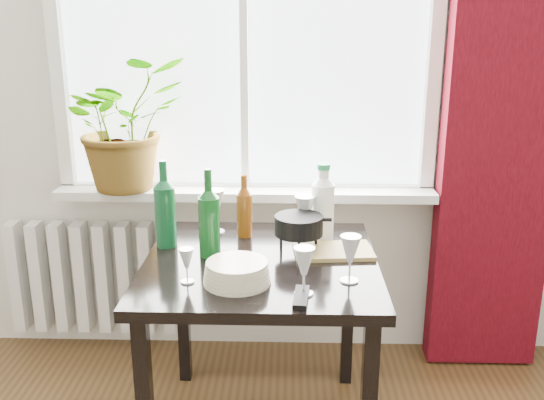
{
  "coord_description": "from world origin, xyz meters",
  "views": [
    {
      "loc": [
        0.2,
        -0.51,
        1.59
      ],
      "look_at": [
        0.14,
        1.55,
        0.97
      ],
      "focal_mm": 40.0,
      "sensor_mm": 36.0,
      "label": 1
    }
  ],
  "objects_px": {
    "table": "(261,283)",
    "radiator": "(93,277)",
    "wine_bottle_right": "(209,213)",
    "bottle_amber": "(244,206)",
    "tv_remote": "(301,297)",
    "wineglass_far_right": "(350,258)",
    "wine_bottle_left": "(165,203)",
    "cleaning_bottle": "(323,201)",
    "plate_stack": "(237,273)",
    "wineglass_front_right": "(304,271)",
    "wineglass_back_left": "(216,211)",
    "wineglass_front_left": "(187,265)",
    "potted_plant": "(124,124)",
    "fondue_pot": "(299,234)",
    "cutting_board": "(333,251)",
    "wineglass_back_center": "(305,218)"
  },
  "relations": [
    {
      "from": "table",
      "to": "radiator",
      "type": "bearing_deg",
      "value": 143.46
    },
    {
      "from": "table",
      "to": "wine_bottle_right",
      "type": "distance_m",
      "value": 0.32
    },
    {
      "from": "bottle_amber",
      "to": "tv_remote",
      "type": "height_order",
      "value": "bottle_amber"
    },
    {
      "from": "wineglass_far_right",
      "to": "wine_bottle_left",
      "type": "bearing_deg",
      "value": 155.05
    },
    {
      "from": "cleaning_bottle",
      "to": "plate_stack",
      "type": "bearing_deg",
      "value": -125.04
    },
    {
      "from": "wine_bottle_right",
      "to": "tv_remote",
      "type": "bearing_deg",
      "value": -47.19
    },
    {
      "from": "wine_bottle_right",
      "to": "wineglass_front_right",
      "type": "relative_size",
      "value": 2.07
    },
    {
      "from": "bottle_amber",
      "to": "wineglass_back_left",
      "type": "xyz_separation_m",
      "value": [
        -0.12,
        0.04,
        -0.04
      ]
    },
    {
      "from": "table",
      "to": "wine_bottle_left",
      "type": "distance_m",
      "value": 0.48
    },
    {
      "from": "bottle_amber",
      "to": "wineglass_front_left",
      "type": "height_order",
      "value": "bottle_amber"
    },
    {
      "from": "bottle_amber",
      "to": "potted_plant",
      "type": "bearing_deg",
      "value": 148.85
    },
    {
      "from": "wine_bottle_left",
      "to": "fondue_pot",
      "type": "distance_m",
      "value": 0.52
    },
    {
      "from": "radiator",
      "to": "wine_bottle_right",
      "type": "bearing_deg",
      "value": -42.07
    },
    {
      "from": "cleaning_bottle",
      "to": "wineglass_front_right",
      "type": "xyz_separation_m",
      "value": [
        -0.08,
        -0.51,
        -0.08
      ]
    },
    {
      "from": "wineglass_front_right",
      "to": "cutting_board",
      "type": "height_order",
      "value": "wineglass_front_right"
    },
    {
      "from": "potted_plant",
      "to": "wineglass_front_left",
      "type": "height_order",
      "value": "potted_plant"
    },
    {
      "from": "cleaning_bottle",
      "to": "plate_stack",
      "type": "height_order",
      "value": "cleaning_bottle"
    },
    {
      "from": "cutting_board",
      "to": "plate_stack",
      "type": "bearing_deg",
      "value": -140.33
    },
    {
      "from": "wine_bottle_left",
      "to": "wineglass_back_center",
      "type": "bearing_deg",
      "value": 6.33
    },
    {
      "from": "wine_bottle_left",
      "to": "plate_stack",
      "type": "relative_size",
      "value": 1.53
    },
    {
      "from": "cleaning_bottle",
      "to": "wineglass_back_left",
      "type": "xyz_separation_m",
      "value": [
        -0.43,
        0.07,
        -0.07
      ]
    },
    {
      "from": "table",
      "to": "tv_remote",
      "type": "bearing_deg",
      "value": -66.28
    },
    {
      "from": "cleaning_bottle",
      "to": "tv_remote",
      "type": "height_order",
      "value": "cleaning_bottle"
    },
    {
      "from": "fondue_pot",
      "to": "tv_remote",
      "type": "height_order",
      "value": "fondue_pot"
    },
    {
      "from": "radiator",
      "to": "cutting_board",
      "type": "bearing_deg",
      "value": -26.35
    },
    {
      "from": "wineglass_front_right",
      "to": "wineglass_front_left",
      "type": "height_order",
      "value": "wineglass_front_right"
    },
    {
      "from": "radiator",
      "to": "wineglass_front_right",
      "type": "bearing_deg",
      "value": -42.45
    },
    {
      "from": "wine_bottle_right",
      "to": "cleaning_bottle",
      "type": "bearing_deg",
      "value": 24.45
    },
    {
      "from": "table",
      "to": "wine_bottle_left",
      "type": "height_order",
      "value": "wine_bottle_left"
    },
    {
      "from": "wine_bottle_left",
      "to": "cutting_board",
      "type": "height_order",
      "value": "wine_bottle_left"
    },
    {
      "from": "bottle_amber",
      "to": "wineglass_front_right",
      "type": "relative_size",
      "value": 1.59
    },
    {
      "from": "wineglass_front_left",
      "to": "radiator",
      "type": "bearing_deg",
      "value": 126.26
    },
    {
      "from": "plate_stack",
      "to": "tv_remote",
      "type": "height_order",
      "value": "plate_stack"
    },
    {
      "from": "wineglass_far_right",
      "to": "wineglass_front_left",
      "type": "xyz_separation_m",
      "value": [
        -0.54,
        -0.02,
        -0.02
      ]
    },
    {
      "from": "tv_remote",
      "to": "cutting_board",
      "type": "bearing_deg",
      "value": 77.58
    },
    {
      "from": "bottle_amber",
      "to": "wineglass_far_right",
      "type": "relative_size",
      "value": 1.55
    },
    {
      "from": "wine_bottle_left",
      "to": "wineglass_far_right",
      "type": "height_order",
      "value": "wine_bottle_left"
    },
    {
      "from": "wineglass_back_center",
      "to": "bottle_amber",
      "type": "bearing_deg",
      "value": 166.12
    },
    {
      "from": "bottle_amber",
      "to": "plate_stack",
      "type": "xyz_separation_m",
      "value": [
        0.01,
        -0.46,
        -0.09
      ]
    },
    {
      "from": "potted_plant",
      "to": "fondue_pot",
      "type": "bearing_deg",
      "value": -32.93
    },
    {
      "from": "wineglass_far_right",
      "to": "plate_stack",
      "type": "relative_size",
      "value": 0.74
    },
    {
      "from": "table",
      "to": "cleaning_bottle",
      "type": "height_order",
      "value": "cleaning_bottle"
    },
    {
      "from": "plate_stack",
      "to": "tv_remote",
      "type": "bearing_deg",
      "value": -29.34
    },
    {
      "from": "cleaning_bottle",
      "to": "wineglass_front_left",
      "type": "relative_size",
      "value": 2.6
    },
    {
      "from": "cleaning_bottle",
      "to": "wine_bottle_right",
      "type": "bearing_deg",
      "value": -155.55
    },
    {
      "from": "wineglass_front_left",
      "to": "plate_stack",
      "type": "bearing_deg",
      "value": 0.32
    },
    {
      "from": "cutting_board",
      "to": "wineglass_back_center",
      "type": "bearing_deg",
      "value": 131.86
    },
    {
      "from": "radiator",
      "to": "cutting_board",
      "type": "height_order",
      "value": "cutting_board"
    },
    {
      "from": "fondue_pot",
      "to": "wine_bottle_left",
      "type": "bearing_deg",
      "value": -165.62
    },
    {
      "from": "bottle_amber",
      "to": "wine_bottle_left",
      "type": "bearing_deg",
      "value": -157.97
    }
  ]
}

